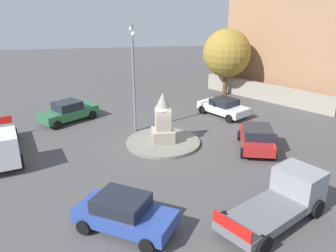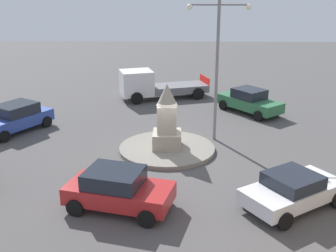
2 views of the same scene
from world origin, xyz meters
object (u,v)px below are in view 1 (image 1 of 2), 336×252
object	(u,v)px
truck_grey_parked_left	(283,199)
car_blue_approaching	(124,213)
corner_building	(295,37)
monument	(163,120)
streetlamp	(133,68)
car_green_waiting	(69,111)
tree_near_wall	(227,53)
car_white_near_island	(224,107)
car_red_passing	(257,138)

from	to	relation	value
truck_grey_parked_left	car_blue_approaching	bearing A→B (deg)	-90.45
car_blue_approaching	corner_building	distance (m)	26.04
truck_grey_parked_left	corner_building	world-z (taller)	corner_building
monument	streetlamp	size ratio (longest dim) A/B	0.44
monument	corner_building	xyz separation A→B (m)	(-11.07, 13.83, 3.55)
car_green_waiting	tree_near_wall	distance (m)	14.99
car_white_near_island	car_red_passing	bearing A→B (deg)	2.06
monument	car_red_passing	distance (m)	5.92
car_white_near_island	truck_grey_parked_left	world-z (taller)	truck_grey_parked_left
streetlamp	corner_building	size ratio (longest dim) A/B	0.66
monument	truck_grey_parked_left	world-z (taller)	monument
streetlamp	car_green_waiting	distance (m)	6.62
monument	streetlamp	bearing A→B (deg)	-146.61
car_blue_approaching	car_white_near_island	bearing A→B (deg)	148.84
car_white_near_island	truck_grey_parked_left	size ratio (longest dim) A/B	0.78
tree_near_wall	monument	bearing A→B (deg)	-34.28
streetlamp	truck_grey_parked_left	distance (m)	13.04
corner_building	monument	bearing A→B (deg)	-51.33
car_red_passing	truck_grey_parked_left	world-z (taller)	truck_grey_parked_left
car_red_passing	tree_near_wall	world-z (taller)	tree_near_wall
tree_near_wall	car_green_waiting	bearing A→B (deg)	-68.46
corner_building	tree_near_wall	size ratio (longest dim) A/B	1.82
car_white_near_island	monument	bearing A→B (deg)	-48.30
car_red_passing	car_green_waiting	xyz separation A→B (m)	(-6.81, -12.10, -0.02)
streetlamp	car_green_waiting	size ratio (longest dim) A/B	1.65
car_red_passing	car_green_waiting	size ratio (longest dim) A/B	0.95
streetlamp	car_green_waiting	world-z (taller)	streetlamp
truck_grey_parked_left	tree_near_wall	bearing A→B (deg)	171.09
car_white_near_island	car_green_waiting	world-z (taller)	car_green_waiting
streetlamp	car_green_waiting	bearing A→B (deg)	-118.61
streetlamp	car_white_near_island	size ratio (longest dim) A/B	1.68
car_red_passing	corner_building	xyz separation A→B (m)	(-12.74, 8.21, 4.36)
car_red_passing	corner_building	size ratio (longest dim) A/B	0.38
monument	tree_near_wall	size ratio (longest dim) A/B	0.54
car_blue_approaching	truck_grey_parked_left	xyz separation A→B (m)	(0.05, 6.87, 0.11)
car_blue_approaching	streetlamp	bearing A→B (deg)	174.53
car_white_near_island	car_green_waiting	bearing A→B (deg)	-91.59
car_green_waiting	car_red_passing	bearing A→B (deg)	60.63
car_red_passing	corner_building	world-z (taller)	corner_building
streetlamp	monument	bearing A→B (deg)	33.39
car_white_near_island	tree_near_wall	bearing A→B (deg)	162.68
monument	car_white_near_island	xyz separation A→B (m)	(-4.80, 5.39, -0.90)
car_blue_approaching	car_green_waiting	bearing A→B (deg)	-164.61
corner_building	car_red_passing	bearing A→B (deg)	-32.78
car_green_waiting	corner_building	world-z (taller)	corner_building
car_green_waiting	truck_grey_parked_left	distance (m)	17.40
car_green_waiting	monument	bearing A→B (deg)	51.62
car_red_passing	truck_grey_parked_left	size ratio (longest dim) A/B	0.76
car_red_passing	tree_near_wall	bearing A→B (deg)	172.76
streetlamp	truck_grey_parked_left	xyz separation A→B (m)	(11.13, 5.81, -3.54)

